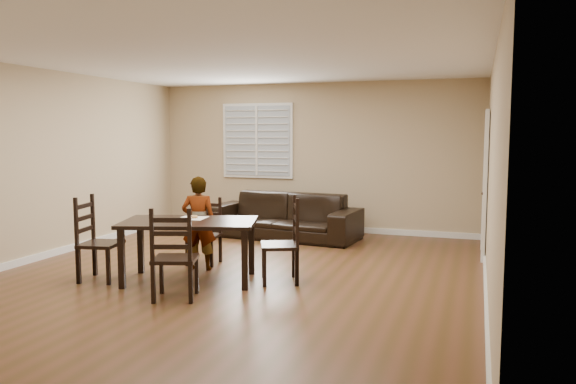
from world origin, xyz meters
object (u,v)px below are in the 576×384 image
object	(u,v)px
chair_near	(207,233)
chair_far	(173,259)
chair_left	(91,242)
donut	(194,216)
sofa	(283,216)
dining_table	(189,228)
child	(199,223)
chair_right	(290,243)

from	to	relation	value
chair_near	chair_far	distance (m)	1.85
chair_left	donut	bearing A→B (deg)	-76.43
chair_far	donut	bearing A→B (deg)	-92.53
donut	sofa	size ratio (longest dim) A/B	0.04
chair_far	chair_left	distance (m)	1.49
dining_table	child	world-z (taller)	child
chair_left	sofa	bearing A→B (deg)	-31.56
child	chair_far	bearing A→B (deg)	90.98
chair_near	chair_left	bearing A→B (deg)	-130.02
chair_far	sofa	bearing A→B (deg)	-106.46
chair_left	sofa	size ratio (longest dim) A/B	0.40
dining_table	chair_far	size ratio (longest dim) A/B	1.75
dining_table	sofa	world-z (taller)	sofa
chair_right	child	bearing A→B (deg)	-121.34
donut	sofa	world-z (taller)	donut
donut	chair_near	bearing A→B (deg)	106.36
chair_far	child	distance (m)	1.43
dining_table	donut	size ratio (longest dim) A/B	17.51
dining_table	chair_near	bearing A→B (deg)	88.75
chair_far	chair_right	world-z (taller)	chair_right
chair_left	donut	xyz separation A→B (m)	(1.14, 0.51, 0.30)
child	chair_right	bearing A→B (deg)	156.08
dining_table	child	distance (m)	0.58
chair_near	chair_left	size ratio (longest dim) A/B	0.88
chair_near	donut	xyz separation A→B (m)	(0.23, -0.79, 0.35)
sofa	donut	bearing A→B (deg)	-87.18
donut	sofa	xyz separation A→B (m)	(0.16, 2.88, -0.39)
chair_far	chair_left	bearing A→B (deg)	-36.81
child	donut	bearing A→B (deg)	93.70
chair_near	child	distance (m)	0.47
dining_table	chair_left	distance (m)	1.23
sofa	dining_table	bearing A→B (deg)	-86.40
chair_near	chair_far	world-z (taller)	chair_far
chair_near	child	bearing A→B (deg)	-81.54
dining_table	sofa	distance (m)	3.07
chair_right	sofa	world-z (taller)	chair_right
chair_far	sofa	world-z (taller)	chair_far
dining_table	sofa	xyz separation A→B (m)	(0.13, 3.06, -0.28)
chair_near	chair_far	xyz separation A→B (m)	(0.51, -1.78, 0.05)
chair_right	sofa	distance (m)	2.89
dining_table	chair_near	xyz separation A→B (m)	(-0.26, 0.97, -0.24)
chair_left	dining_table	bearing A→B (deg)	-84.67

